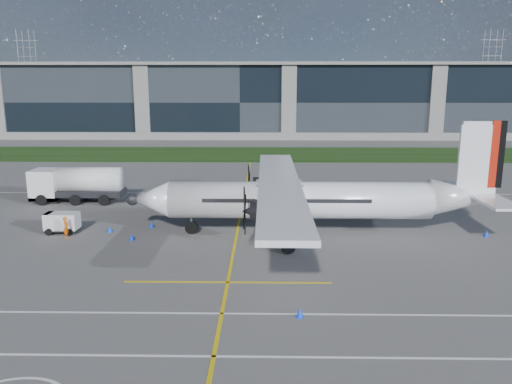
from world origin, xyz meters
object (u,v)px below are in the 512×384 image
baggage_tug (62,223)px  safety_cone_stbdwing (272,192)px  safety_cone_portwing (300,312)px  safety_cone_tail (486,233)px  safety_cone_nose_stbd (152,224)px  pylon_west (29,73)px  pylon_east (490,73)px  ground_crew_person (66,226)px  safety_cone_nose_port (132,237)px  fuel_tanker_truck (71,185)px  safety_cone_fwd (110,229)px  turboprop_aircraft (314,179)px

baggage_tug → safety_cone_stbdwing: size_ratio=5.21×
safety_cone_portwing → safety_cone_tail: bearing=42.2°
safety_cone_portwing → safety_cone_nose_stbd: same height
pylon_west → safety_cone_tail: 179.23m
pylon_east → baggage_tug: (-95.41, -146.37, -14.22)m
safety_cone_tail → safety_cone_stbdwing: size_ratio=1.00×
pylon_east → safety_cone_portwing: bearing=-116.0°
safety_cone_tail → baggage_tug: bearing=179.3°
ground_crew_person → safety_cone_nose_port: (4.96, -0.45, -0.66)m
ground_crew_person → safety_cone_nose_stbd: 6.43m
fuel_tanker_truck → safety_cone_fwd: bearing=-56.0°
safety_cone_portwing → safety_cone_nose_port: (-11.47, 12.18, 0.00)m
safety_cone_stbdwing → safety_cone_nose_stbd: same height
safety_cone_nose_stbd → safety_cone_fwd: (-2.97, -1.33, 0.00)m
ground_crew_person → safety_cone_stbdwing: size_ratio=3.65×
ground_crew_person → safety_cone_portwing: size_ratio=3.65×
turboprop_aircraft → safety_cone_nose_stbd: bearing=172.7°
safety_cone_portwing → safety_cone_fwd: bearing=134.0°
turboprop_aircraft → safety_cone_tail: (13.00, -0.35, -4.06)m
safety_cone_fwd → safety_cone_nose_port: 2.98m
pylon_west → safety_cone_nose_port: bearing=-63.0°
turboprop_aircraft → safety_cone_fwd: (-15.61, 0.29, -4.06)m
safety_cone_nose_stbd → safety_cone_stbdwing: bearing=51.8°
safety_cone_portwing → pylon_east: bearing=64.0°
pylon_east → safety_cone_tail: (-63.24, -146.79, -14.75)m
baggage_tug → safety_cone_nose_stbd: size_ratio=5.21×
pylon_east → safety_cone_portwing: 178.96m
pylon_west → safety_cone_nose_port: pylon_west is taller
pylon_east → ground_crew_person: 175.95m
turboprop_aircraft → safety_cone_stbdwing: size_ratio=57.47×
safety_cone_tail → pylon_west: bearing=124.7°
safety_cone_tail → safety_cone_portwing: size_ratio=1.00×
safety_cone_nose_stbd → fuel_tanker_truck: bearing=138.4°
baggage_tug → safety_cone_tail: baggage_tug is taller
ground_crew_person → safety_cone_nose_port: bearing=-98.5°
baggage_tug → safety_cone_stbdwing: 21.52m
safety_cone_nose_stbd → safety_cone_fwd: bearing=-155.8°
safety_cone_fwd → pylon_east: bearing=57.9°
safety_cone_portwing → safety_cone_nose_stbd: (-10.73, 15.50, 0.00)m
baggage_tug → safety_cone_nose_stbd: 6.74m
pylon_east → safety_cone_nose_stbd: pylon_east is taller
baggage_tug → safety_cone_stbdwing: bearing=40.6°
turboprop_aircraft → ground_crew_person: turboprop_aircraft is taller
fuel_tanker_truck → baggage_tug: fuel_tanker_truck is taller
baggage_tug → safety_cone_tail: 32.18m
baggage_tug → safety_cone_portwing: (17.27, -13.94, -0.53)m
ground_crew_person → safety_cone_stbdwing: (15.51, 15.31, -0.66)m
turboprop_aircraft → safety_cone_stbdwing: (-2.84, 14.06, -4.06)m
turboprop_aircraft → pylon_west: bearing=121.2°
pylon_west → safety_cone_stbdwing: (85.93, -132.38, -14.75)m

